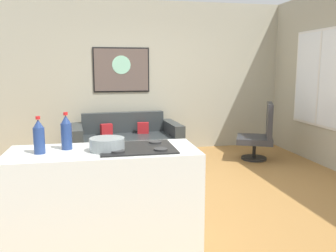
% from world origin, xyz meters
% --- Properties ---
extents(ground, '(6.40, 6.40, 0.04)m').
position_xyz_m(ground, '(0.00, 0.00, -0.02)').
color(ground, '#A3733B').
extents(back_wall, '(6.40, 0.05, 2.80)m').
position_xyz_m(back_wall, '(0.00, 2.42, 1.40)').
color(back_wall, '#A9A690').
rests_on(back_wall, ground).
extents(couch, '(1.91, 1.07, 0.77)m').
position_xyz_m(couch, '(-0.49, 1.81, 0.27)').
color(couch, '#2C3132').
rests_on(couch, ground).
extents(coffee_table, '(0.93, 0.54, 0.39)m').
position_xyz_m(coffee_table, '(-0.45, 0.69, 0.36)').
color(coffee_table, silver).
rests_on(coffee_table, ground).
extents(armchair, '(0.79, 0.81, 0.99)m').
position_xyz_m(armchair, '(1.75, 1.23, 0.45)').
color(armchair, black).
rests_on(armchair, ground).
extents(kitchen_counter, '(1.52, 0.63, 0.95)m').
position_xyz_m(kitchen_counter, '(-0.93, -1.47, 0.46)').
color(kitchen_counter, white).
rests_on(kitchen_counter, ground).
extents(soda_bottle, '(0.09, 0.09, 0.29)m').
position_xyz_m(soda_bottle, '(-1.41, -1.49, 1.05)').
color(soda_bottle, navy).
rests_on(soda_bottle, kitchen_counter).
extents(soda_bottle_2, '(0.09, 0.09, 0.30)m').
position_xyz_m(soda_bottle_2, '(-1.22, -1.38, 1.06)').
color(soda_bottle_2, navy).
rests_on(soda_bottle_2, kitchen_counter).
extents(mixing_bowl, '(0.28, 0.28, 0.10)m').
position_xyz_m(mixing_bowl, '(-0.90, -1.50, 0.97)').
color(mixing_bowl, '#8B9698').
rests_on(mixing_bowl, kitchen_counter).
extents(wall_painting, '(1.04, 0.03, 0.82)m').
position_xyz_m(wall_painting, '(-0.51, 2.38, 1.54)').
color(wall_painting, black).
extents(window, '(0.03, 1.39, 1.57)m').
position_xyz_m(window, '(2.59, 0.90, 1.41)').
color(window, silver).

